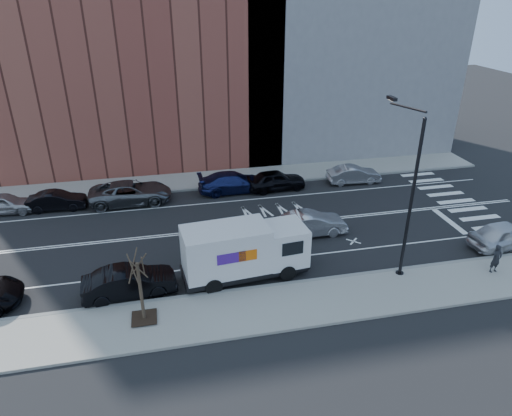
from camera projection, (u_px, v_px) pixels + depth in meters
name	position (u px, v px, depth m)	size (l,w,h in m)	color
ground	(251.00, 227.00, 30.83)	(120.00, 120.00, 0.00)	black
sidewalk_near	(286.00, 306.00, 23.07)	(44.00, 3.60, 0.15)	gray
sidewalk_far	(230.00, 178.00, 38.54)	(44.00, 3.60, 0.15)	gray
curb_near	(277.00, 285.00, 24.64)	(44.00, 0.25, 0.17)	gray
curb_far	(234.00, 186.00, 36.95)	(44.00, 0.25, 0.17)	gray
crosswalk	(462.00, 205.00, 33.86)	(3.00, 14.00, 0.01)	white
road_markings	(251.00, 227.00, 30.83)	(40.00, 8.60, 0.01)	white
bldg_brick	(120.00, 35.00, 38.22)	(26.00, 10.00, 22.00)	brown
bldg_concrete	(346.00, 7.00, 41.13)	(20.00, 10.00, 26.00)	slate
streetlight	(408.00, 189.00, 23.86)	(0.44, 4.02, 9.34)	black
street_tree	(141.00, 297.00, 21.49)	(1.20, 1.20, 3.75)	black
fedex_van	(244.00, 250.00, 24.89)	(7.12, 3.00, 3.17)	black
far_parked_a	(4.00, 203.00, 32.45)	(1.72, 4.27, 1.45)	#A3A3A7
far_parked_b	(57.00, 201.00, 33.01)	(1.43, 4.11, 1.35)	black
far_parked_c	(131.00, 193.00, 33.92)	(2.75, 5.97, 1.66)	#575A60
far_parked_d	(233.00, 182.00, 35.81)	(2.22, 5.47, 1.59)	#171E51
far_parked_e	(276.00, 180.00, 36.16)	(1.89, 4.69, 1.60)	black
far_parked_f	(354.00, 175.00, 37.48)	(1.51, 4.33, 1.43)	#98989C
driving_sedan	(310.00, 224.00, 29.58)	(1.64, 4.70, 1.55)	#A9A9AE
near_parked_rear_a	(129.00, 282.00, 23.71)	(1.67, 4.79, 1.58)	black
near_parked_front	(507.00, 235.00, 28.15)	(1.94, 4.83, 1.65)	silver
pedestrian	(496.00, 259.00, 25.36)	(0.62, 0.40, 1.69)	black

